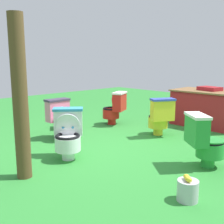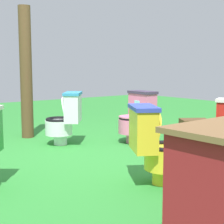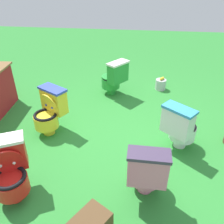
{
  "view_description": "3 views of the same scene",
  "coord_description": "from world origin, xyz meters",
  "px_view_note": "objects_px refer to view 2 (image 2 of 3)",
  "views": [
    {
      "loc": [
        3.18,
        -3.16,
        1.45
      ],
      "look_at": [
        -0.48,
        0.32,
        0.48
      ],
      "focal_mm": 45.27,
      "sensor_mm": 36.0,
      "label": 1
    },
    {
      "loc": [
        2.27,
        3.33,
        1.07
      ],
      "look_at": [
        -0.32,
        -0.05,
        0.53
      ],
      "focal_mm": 56.91,
      "sensor_mm": 36.0,
      "label": 2
    },
    {
      "loc": [
        -2.94,
        -0.26,
        2.32
      ],
      "look_at": [
        -0.07,
        0.08,
        0.5
      ],
      "focal_mm": 38.42,
      "sensor_mm": 36.0,
      "label": 3
    }
  ],
  "objects_px": {
    "toilet_white": "(65,118)",
    "toilet_yellow": "(155,144)",
    "wooden_post": "(26,73)",
    "small_crate": "(194,131)",
    "toilet_pink": "(136,116)"
  },
  "relations": [
    {
      "from": "toilet_white",
      "to": "toilet_yellow",
      "type": "bearing_deg",
      "value": -146.53
    },
    {
      "from": "toilet_white",
      "to": "toilet_yellow",
      "type": "xyz_separation_m",
      "value": [
        0.19,
        1.95,
        0.0
      ]
    },
    {
      "from": "wooden_post",
      "to": "small_crate",
      "type": "bearing_deg",
      "value": 133.85
    },
    {
      "from": "toilet_pink",
      "to": "toilet_yellow",
      "type": "relative_size",
      "value": 1.0
    },
    {
      "from": "toilet_white",
      "to": "small_crate",
      "type": "xyz_separation_m",
      "value": [
        -1.52,
        0.99,
        -0.21
      ]
    },
    {
      "from": "toilet_yellow",
      "to": "small_crate",
      "type": "height_order",
      "value": "toilet_yellow"
    },
    {
      "from": "toilet_white",
      "to": "small_crate",
      "type": "relative_size",
      "value": 1.89
    },
    {
      "from": "toilet_pink",
      "to": "small_crate",
      "type": "height_order",
      "value": "toilet_pink"
    },
    {
      "from": "toilet_white",
      "to": "toilet_yellow",
      "type": "relative_size",
      "value": 1.0
    },
    {
      "from": "toilet_yellow",
      "to": "wooden_post",
      "type": "distance_m",
      "value": 2.81
    },
    {
      "from": "wooden_post",
      "to": "small_crate",
      "type": "relative_size",
      "value": 5.09
    },
    {
      "from": "wooden_post",
      "to": "small_crate",
      "type": "height_order",
      "value": "wooden_post"
    },
    {
      "from": "toilet_yellow",
      "to": "wooden_post",
      "type": "height_order",
      "value": "wooden_post"
    },
    {
      "from": "toilet_pink",
      "to": "toilet_white",
      "type": "xyz_separation_m",
      "value": [
        0.89,
        -0.47,
        0.0
      ]
    },
    {
      "from": "toilet_white",
      "to": "wooden_post",
      "type": "bearing_deg",
      "value": 53.3
    }
  ]
}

